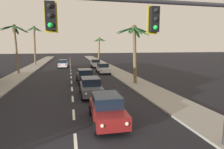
# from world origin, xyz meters

# --- Properties ---
(sidewalk_right) EXTENTS (3.20, 110.00, 0.14)m
(sidewalk_right) POSITION_xyz_m (7.80, 20.00, 0.07)
(sidewalk_right) COLOR gray
(sidewalk_right) RESTS_ON ground
(sidewalk_left) EXTENTS (3.20, 110.00, 0.14)m
(sidewalk_left) POSITION_xyz_m (-7.80, 20.00, 0.07)
(sidewalk_left) COLOR gray
(sidewalk_left) RESTS_ON ground
(lane_markings) EXTENTS (4.28, 87.23, 0.01)m
(lane_markings) POSITION_xyz_m (0.42, 19.75, 0.00)
(lane_markings) COLOR silver
(lane_markings) RESTS_ON ground
(traffic_signal_mast) EXTENTS (11.46, 0.41, 7.11)m
(traffic_signal_mast) POSITION_xyz_m (3.08, -0.50, 4.98)
(traffic_signal_mast) COLOR #2D2D33
(traffic_signal_mast) RESTS_ON ground
(sedan_lead_at_stop_bar) EXTENTS (2.01, 4.48, 1.68)m
(sedan_lead_at_stop_bar) POSITION_xyz_m (1.95, 3.50, 0.85)
(sedan_lead_at_stop_bar) COLOR maroon
(sedan_lead_at_stop_bar) RESTS_ON ground
(sedan_third_in_queue) EXTENTS (1.95, 4.45, 1.68)m
(sedan_third_in_queue) POSITION_xyz_m (1.67, 9.82, 0.85)
(sedan_third_in_queue) COLOR #4C515B
(sedan_third_in_queue) RESTS_ON ground
(sedan_fifth_in_queue) EXTENTS (2.11, 4.51, 1.68)m
(sedan_fifth_in_queue) POSITION_xyz_m (1.66, 16.13, 0.85)
(sedan_fifth_in_queue) COLOR black
(sedan_fifth_in_queue) RESTS_ON ground
(sedan_oncoming_far) EXTENTS (2.14, 4.52, 1.68)m
(sedan_oncoming_far) POSITION_xyz_m (-1.46, 33.54, 0.85)
(sedan_oncoming_far) COLOR silver
(sedan_oncoming_far) RESTS_ON ground
(sedan_parked_nearest_kerb) EXTENTS (1.97, 4.46, 1.68)m
(sedan_parked_nearest_kerb) POSITION_xyz_m (5.28, 23.81, 0.85)
(sedan_parked_nearest_kerb) COLOR silver
(sedan_parked_nearest_kerb) RESTS_ON ground
(sedan_parked_mid_kerb) EXTENTS (2.01, 4.47, 1.68)m
(sedan_parked_mid_kerb) POSITION_xyz_m (5.29, 32.98, 0.85)
(sedan_parked_mid_kerb) COLOR silver
(sedan_parked_mid_kerb) RESTS_ON ground
(palm_left_third) EXTENTS (4.42, 4.37, 7.91)m
(palm_left_third) POSITION_xyz_m (-8.41, 25.71, 6.07)
(palm_left_third) COLOR brown
(palm_left_third) RESTS_ON ground
(palm_left_farthest) EXTENTS (3.74, 3.71, 9.08)m
(palm_left_farthest) POSITION_xyz_m (-7.89, 39.83, 6.03)
(palm_left_farthest) COLOR brown
(palm_left_farthest) RESTS_ON ground
(palm_right_second) EXTENTS (4.20, 4.14, 6.95)m
(palm_right_second) POSITION_xyz_m (7.26, 13.91, 4.94)
(palm_right_second) COLOR brown
(palm_right_second) RESTS_ON ground
(palm_right_farthest) EXTENTS (3.67, 3.79, 6.84)m
(palm_right_farthest) POSITION_xyz_m (8.02, 45.30, 4.76)
(palm_right_farthest) COLOR brown
(palm_right_farthest) RESTS_ON ground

